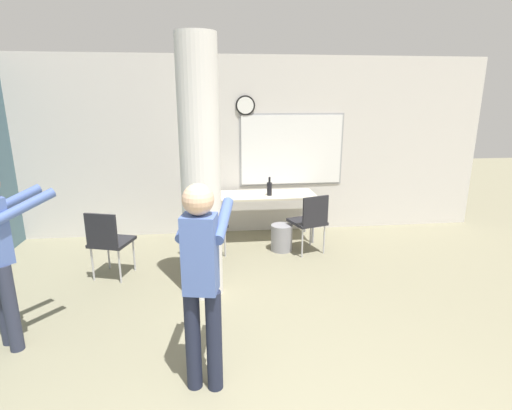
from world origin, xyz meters
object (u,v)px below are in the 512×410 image
(folding_table, at_px, (264,197))
(bottle_on_table, at_px, (269,188))
(person_watching_back, at_px, (0,247))
(person_playing_front, at_px, (202,273))
(chair_table_left, at_px, (202,224))
(chair_near_pillar, at_px, (108,239))
(chair_table_right, at_px, (310,219))

(folding_table, bearing_deg, bottle_on_table, -55.19)
(person_watching_back, xyz_separation_m, person_playing_front, (1.72, -0.73, 0.01))
(person_watching_back, relative_size, person_playing_front, 0.99)
(chair_table_left, xyz_separation_m, chair_near_pillar, (-1.13, -0.45, 0.00))
(folding_table, height_order, chair_table_right, chair_table_right)
(person_watching_back, bearing_deg, person_playing_front, -22.92)
(bottle_on_table, xyz_separation_m, chair_near_pillar, (-2.14, -1.07, -0.33))
(folding_table, xyz_separation_m, person_watching_back, (-2.63, -2.49, 0.27))
(folding_table, height_order, bottle_on_table, bottle_on_table)
(person_playing_front, bearing_deg, folding_table, 74.18)
(chair_table_right, relative_size, chair_table_left, 1.00)
(chair_table_left, bearing_deg, bottle_on_table, 31.56)
(chair_table_left, xyz_separation_m, person_playing_front, (0.04, -2.51, 0.44))
(bottle_on_table, xyz_separation_m, person_playing_front, (-0.97, -3.13, 0.11))
(folding_table, bearing_deg, person_watching_back, -136.52)
(person_watching_back, height_order, person_playing_front, person_playing_front)
(chair_table_right, bearing_deg, folding_table, 130.93)
(folding_table, distance_m, chair_near_pillar, 2.39)
(bottle_on_table, height_order, person_watching_back, person_watching_back)
(folding_table, relative_size, person_playing_front, 0.96)
(chair_near_pillar, bearing_deg, folding_table, 29.16)
(bottle_on_table, height_order, chair_table_left, bottle_on_table)
(person_playing_front, bearing_deg, bottle_on_table, 72.70)
(bottle_on_table, bearing_deg, person_watching_back, -138.24)
(bottle_on_table, bearing_deg, person_playing_front, -107.30)
(folding_table, distance_m, bottle_on_table, 0.20)
(folding_table, distance_m, chair_table_left, 1.20)
(bottle_on_table, xyz_separation_m, person_watching_back, (-2.69, -2.40, 0.11))
(bottle_on_table, xyz_separation_m, chair_table_right, (0.50, -0.56, -0.33))
(chair_table_right, relative_size, person_playing_front, 0.54)
(chair_table_left, height_order, person_playing_front, person_playing_front)
(bottle_on_table, relative_size, chair_near_pillar, 0.32)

